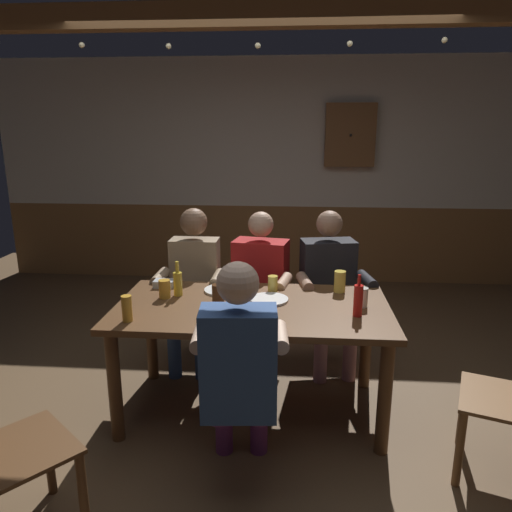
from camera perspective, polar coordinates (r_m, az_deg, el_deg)
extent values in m
plane|color=brown|center=(3.35, -0.55, -18.37)|extent=(7.95, 7.95, 0.00)
cube|color=beige|center=(5.85, 2.16, 14.19)|extent=(6.62, 0.12, 1.70)
cube|color=brown|center=(6.01, 2.03, 1.63)|extent=(6.62, 0.12, 0.92)
cube|color=brown|center=(3.45, 0.30, 26.48)|extent=(5.96, 0.14, 0.16)
cube|color=brown|center=(3.09, -0.44, -6.16)|extent=(1.73, 0.91, 0.04)
cylinder|color=brown|center=(3.09, -16.27, -14.50)|extent=(0.08, 0.08, 0.71)
cylinder|color=brown|center=(2.96, 14.87, -15.82)|extent=(0.08, 0.08, 0.71)
cylinder|color=brown|center=(3.72, -12.20, -8.96)|extent=(0.08, 0.08, 0.71)
cylinder|color=brown|center=(3.62, 12.81, -9.75)|extent=(0.08, 0.08, 0.71)
cube|color=#997F60|center=(3.88, -7.14, -1.87)|extent=(0.37, 0.20, 0.53)
sphere|color=brown|center=(3.78, -7.34, 4.00)|extent=(0.21, 0.21, 0.21)
cylinder|color=#2D4C84|center=(3.80, -5.97, -6.17)|extent=(0.13, 0.41, 0.13)
cylinder|color=#2D4C84|center=(3.84, -9.00, -6.03)|extent=(0.13, 0.41, 0.13)
cylinder|color=#2D4C84|center=(3.72, -6.44, -11.16)|extent=(0.10, 0.10, 0.42)
cylinder|color=#2D4C84|center=(3.76, -9.56, -10.96)|extent=(0.10, 0.10, 0.42)
cylinder|color=#997F60|center=(3.60, -4.55, -2.66)|extent=(0.08, 0.28, 0.08)
cylinder|color=#997F60|center=(3.70, -11.20, -2.44)|extent=(0.08, 0.28, 0.08)
cube|color=#AD1919|center=(3.81, 0.55, -2.08)|extent=(0.45, 0.31, 0.53)
sphere|color=tan|center=(3.71, 0.57, 3.74)|extent=(0.20, 0.20, 0.20)
cylinder|color=#6B2D66|center=(3.74, 1.71, -6.42)|extent=(0.20, 0.40, 0.13)
cylinder|color=#6B2D66|center=(3.79, -1.65, -6.09)|extent=(0.20, 0.40, 0.13)
cylinder|color=#6B2D66|center=(3.68, 0.95, -11.39)|extent=(0.10, 0.10, 0.42)
cylinder|color=#6B2D66|center=(3.73, -2.50, -10.98)|extent=(0.10, 0.10, 0.42)
cylinder|color=tan|center=(3.51, 3.22, -3.15)|extent=(0.13, 0.29, 0.08)
cylinder|color=tan|center=(3.63, -4.11, -2.54)|extent=(0.13, 0.29, 0.08)
cube|color=black|center=(3.81, 8.39, -2.16)|extent=(0.44, 0.30, 0.54)
sphere|color=#9E755B|center=(3.71, 8.62, 3.77)|extent=(0.20, 0.20, 0.20)
cylinder|color=#B78493|center=(3.80, 10.35, -6.32)|extent=(0.20, 0.39, 0.13)
cylinder|color=#B78493|center=(3.74, 7.08, -6.50)|extent=(0.20, 0.39, 0.13)
cylinder|color=#B78493|center=(3.74, 10.97, -11.19)|extent=(0.10, 0.10, 0.42)
cylinder|color=#B78493|center=(3.69, 7.61, -11.45)|extent=(0.10, 0.10, 0.42)
cylinder|color=black|center=(3.63, 12.92, -2.78)|extent=(0.13, 0.29, 0.08)
cylinder|color=#9E755B|center=(3.51, 5.76, -3.08)|extent=(0.13, 0.29, 0.08)
cube|color=#2D4C84|center=(2.40, -2.06, -12.45)|extent=(0.38, 0.24, 0.55)
sphere|color=beige|center=(2.25, -2.15, -3.19)|extent=(0.20, 0.20, 0.20)
cylinder|color=#6B2D66|center=(2.65, -4.17, -15.99)|extent=(0.16, 0.39, 0.13)
cylinder|color=#6B2D66|center=(2.65, 0.38, -16.04)|extent=(0.16, 0.39, 0.13)
cylinder|color=#6B2D66|center=(2.96, -3.79, -18.59)|extent=(0.10, 0.10, 0.42)
cylinder|color=#6B2D66|center=(2.95, 0.34, -18.63)|extent=(0.10, 0.10, 0.42)
cylinder|color=beige|center=(2.63, -6.60, -9.37)|extent=(0.10, 0.29, 0.08)
cylinder|color=beige|center=(2.62, 2.88, -9.42)|extent=(0.10, 0.29, 0.08)
cube|color=brown|center=(2.97, 27.20, -14.80)|extent=(0.56, 0.56, 0.02)
cylinder|color=brown|center=(2.92, 22.79, -20.16)|extent=(0.04, 0.04, 0.44)
cylinder|color=brown|center=(3.24, 23.11, -16.43)|extent=(0.04, 0.04, 0.44)
cube|color=brown|center=(2.55, -26.18, -19.86)|extent=(0.62, 0.62, 0.02)
cylinder|color=brown|center=(2.87, -23.17, -20.77)|extent=(0.04, 0.04, 0.44)
cylinder|color=brown|center=(2.59, -19.64, -24.88)|extent=(0.04, 0.04, 0.44)
cylinder|color=#F9E08C|center=(2.82, -2.59, -7.01)|extent=(0.04, 0.04, 0.08)
cube|color=#B2B7BC|center=(3.49, -10.73, -3.18)|extent=(0.14, 0.10, 0.05)
cylinder|color=white|center=(3.35, -3.90, -4.01)|extent=(0.26, 0.26, 0.01)
cylinder|color=white|center=(3.17, 1.54, -5.12)|extent=(0.25, 0.25, 0.01)
cylinder|color=gold|center=(3.28, -9.16, -3.27)|extent=(0.06, 0.06, 0.16)
cylinder|color=gold|center=(3.25, -9.25, -1.30)|extent=(0.02, 0.02, 0.08)
cylinder|color=red|center=(2.95, 11.91, -5.16)|extent=(0.05, 0.05, 0.19)
cylinder|color=red|center=(2.91, 12.04, -2.78)|extent=(0.02, 0.02, 0.07)
cylinder|color=gold|center=(2.92, -14.92, -5.98)|extent=(0.06, 0.06, 0.16)
cylinder|color=#4C2D19|center=(3.03, -4.47, -4.74)|extent=(0.08, 0.08, 0.15)
cylinder|color=#E5C64C|center=(3.36, 9.82, -2.97)|extent=(0.08, 0.08, 0.15)
cylinder|color=gold|center=(3.26, -10.69, -3.83)|extent=(0.08, 0.08, 0.12)
cylinder|color=#E5C64C|center=(3.33, 1.98, -3.26)|extent=(0.07, 0.07, 0.11)
cylinder|color=white|center=(3.12, 12.42, -4.76)|extent=(0.07, 0.07, 0.12)
cube|color=brown|center=(5.74, 10.99, 13.77)|extent=(0.56, 0.12, 0.70)
sphere|color=black|center=(5.67, 11.07, 13.76)|extent=(0.03, 0.03, 0.03)
sphere|color=#F9EAB2|center=(3.65, -19.80, 22.29)|extent=(0.04, 0.04, 0.04)
sphere|color=#F9EAB2|center=(3.46, -10.23, 23.10)|extent=(0.04, 0.04, 0.04)
sphere|color=#F9EAB2|center=(3.37, 0.22, 23.48)|extent=(0.04, 0.04, 0.04)
sphere|color=#F9EAB2|center=(3.38, 10.96, 23.29)|extent=(0.04, 0.04, 0.04)
sphere|color=#F9EAB2|center=(3.48, 21.28, 22.55)|extent=(0.04, 0.04, 0.04)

